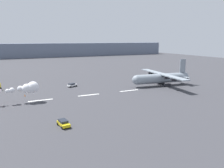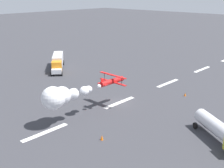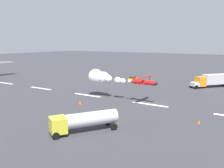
% 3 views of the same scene
% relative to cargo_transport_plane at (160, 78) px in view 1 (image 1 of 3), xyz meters
% --- Properties ---
extents(runway_stripe_5, '(8.00, 0.90, 0.01)m').
position_rel_cargo_transport_plane_xyz_m(runway_stripe_5, '(-50.19, -2.61, -3.39)').
color(runway_stripe_5, white).
rests_on(runway_stripe_5, ground).
extents(runway_stripe_6, '(8.00, 0.90, 0.01)m').
position_rel_cargo_transport_plane_xyz_m(runway_stripe_6, '(-33.42, -2.61, -3.39)').
color(runway_stripe_6, white).
rests_on(runway_stripe_6, ground).
extents(runway_stripe_7, '(8.00, 0.90, 0.01)m').
position_rel_cargo_transport_plane_xyz_m(runway_stripe_7, '(-16.65, -2.61, -3.39)').
color(runway_stripe_7, white).
rests_on(runway_stripe_7, ground).
extents(cargo_transport_plane, '(26.26, 33.54, 11.23)m').
position_rel_cargo_transport_plane_xyz_m(cargo_transport_plane, '(0.00, 0.00, 0.00)').
color(cargo_transport_plane, gray).
rests_on(cargo_transport_plane, ground).
extents(stunt_biplane_red, '(18.15, 6.42, 3.62)m').
position_rel_cargo_transport_plane_xyz_m(stunt_biplane_red, '(-54.22, -3.31, 1.22)').
color(stunt_biplane_red, red).
extents(followme_car_yellow, '(2.45, 4.43, 1.52)m').
position_rel_cargo_transport_plane_xyz_m(followme_car_yellow, '(-48.99, -28.64, -2.58)').
color(followme_car_yellow, yellow).
rests_on(followme_car_yellow, ground).
extents(airport_staff_sedan, '(4.63, 3.40, 1.52)m').
position_rel_cargo_transport_plane_xyz_m(airport_staff_sedan, '(-34.81, 14.20, -2.58)').
color(airport_staff_sedan, white).
rests_on(airport_staff_sedan, ground).
extents(traffic_cone_far, '(0.44, 0.44, 0.75)m').
position_rel_cargo_transport_plane_xyz_m(traffic_cone_far, '(-54.40, 5.26, -3.02)').
color(traffic_cone_far, orange).
rests_on(traffic_cone_far, ground).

